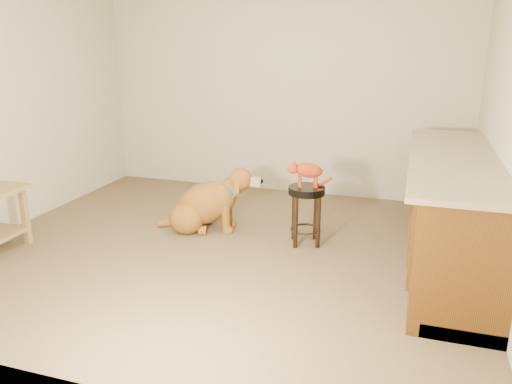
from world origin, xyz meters
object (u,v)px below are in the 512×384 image
(wood_stool, at_px, (436,199))
(golden_retriever, at_px, (206,205))
(padded_stool, at_px, (306,204))
(tabby_kitten, at_px, (306,171))

(wood_stool, distance_m, golden_retriever, 2.25)
(padded_stool, xyz_separation_m, tabby_kitten, (-0.01, -0.00, 0.31))
(wood_stool, bearing_deg, padded_stool, -153.37)
(golden_retriever, xyz_separation_m, tabby_kitten, (1.02, -0.06, 0.44))
(padded_stool, relative_size, wood_stool, 0.78)
(wood_stool, bearing_deg, tabby_kitten, -153.48)
(golden_retriever, bearing_deg, tabby_kitten, -15.89)
(wood_stool, height_order, golden_retriever, wood_stool)
(padded_stool, relative_size, tabby_kitten, 1.41)
(golden_retriever, bearing_deg, padded_stool, -15.74)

